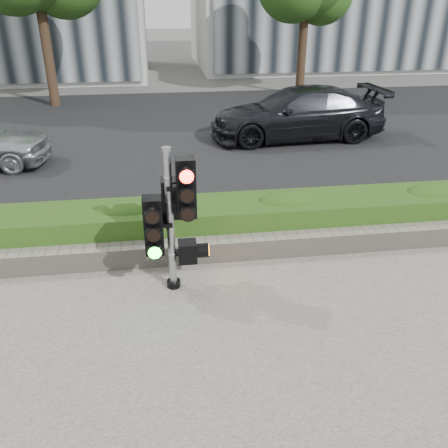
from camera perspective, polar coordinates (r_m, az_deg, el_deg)
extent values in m
plane|color=#51514C|center=(6.13, -0.25, -13.33)|extent=(120.00, 120.00, 0.00)
cube|color=black|center=(15.22, -5.48, 11.07)|extent=(60.00, 13.00, 0.02)
cube|color=gray|center=(8.75, -3.06, 0.02)|extent=(60.00, 0.25, 0.12)
cube|color=gray|center=(7.58, -2.21, -3.11)|extent=(12.00, 0.32, 0.34)
cube|color=#467925|center=(8.08, -2.72, 0.16)|extent=(12.00, 1.00, 0.68)
cylinder|color=black|center=(19.67, -20.49, 18.97)|extent=(0.36, 0.36, 4.03)
cylinder|color=black|center=(21.22, 9.38, 19.95)|extent=(0.36, 0.36, 3.58)
cylinder|color=black|center=(7.00, -6.07, -7.11)|extent=(0.20, 0.20, 0.10)
cylinder|color=gray|center=(6.52, -6.47, 0.09)|extent=(0.10, 0.10, 2.05)
cylinder|color=gray|center=(6.14, -6.96, 8.94)|extent=(0.13, 0.13, 0.05)
cube|color=#FF1107|center=(6.29, -4.60, 4.40)|extent=(0.26, 0.26, 0.82)
cube|color=#14E51E|center=(6.50, -8.48, -0.18)|extent=(0.26, 0.26, 0.82)
cube|color=black|center=(6.62, -6.39, 3.11)|extent=(0.26, 0.26, 0.56)
cube|color=orange|center=(6.77, -4.42, -3.31)|extent=(0.26, 0.26, 0.30)
imported|color=black|center=(14.32, 8.77, 13.02)|extent=(5.15, 2.28, 1.47)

